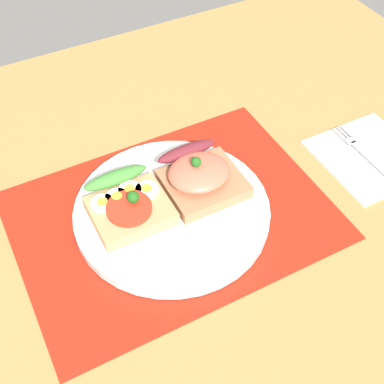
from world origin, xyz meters
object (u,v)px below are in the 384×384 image
Objects in this scene: plate at (172,211)px; sandwich_salmon at (200,176)px; sandwich_egg_tomato at (128,204)px; fork at (366,154)px; napkin at (370,156)px.

plate is 6.01cm from sandwich_salmon.
sandwich_egg_tomato is at bearing 159.76° from plate.
plate reaches higher than fork.
sandwich_egg_tomato is at bearing 171.61° from fork.
sandwich_egg_tomato is 36.70cm from napkin.
fork is (35.45, -5.23, -2.48)cm from sandwich_egg_tomato.
sandwich_salmon is 26.54cm from napkin.
napkin is (36.17, -5.43, -2.94)cm from sandwich_egg_tomato.
fork is at bearing -6.21° from plate.
napkin is at bearing -11.39° from sandwich_salmon.
sandwich_salmon is (10.38, -0.23, 0.49)cm from sandwich_egg_tomato.
sandwich_egg_tomato reaches higher than plate.
napkin is (30.88, -3.48, -0.72)cm from plate.
sandwich_salmon is at bearing 168.61° from napkin.
napkin is at bearing -15.51° from fork.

